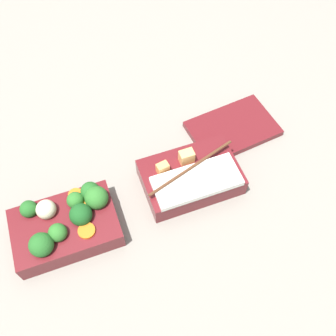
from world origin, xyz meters
name	(u,v)px	position (x,y,z in m)	size (l,w,h in m)	color
ground_plane	(131,201)	(0.00, 0.00, 0.00)	(3.00, 3.00, 0.00)	gray
bento_tray_vegetable	(66,224)	(-0.13, -0.02, 0.03)	(0.19, 0.13, 0.08)	maroon
bento_tray_rice	(191,178)	(0.12, 0.00, 0.03)	(0.19, 0.12, 0.07)	maroon
bento_lid	(233,129)	(0.26, 0.09, 0.01)	(0.18, 0.12, 0.01)	maroon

